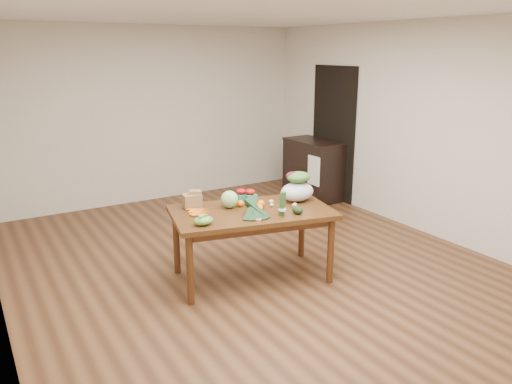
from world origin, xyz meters
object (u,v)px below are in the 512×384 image
cabinet (313,169)px  kale_bunch (255,210)px  asparagus_bundle (282,204)px  salad_bag (297,188)px  mandarin_cluster (256,206)px  paper_bag (192,199)px  dining_table (252,244)px  cabbage (229,199)px

cabinet → kale_bunch: 3.40m
asparagus_bundle → cabinet: bearing=59.7°
kale_bunch → salad_bag: size_ratio=1.06×
cabinet → mandarin_cluster: (-2.34, -2.10, 0.32)m
asparagus_bundle → salad_bag: (0.42, 0.33, 0.02)m
asparagus_bundle → salad_bag: 0.54m
asparagus_bundle → salad_bag: size_ratio=0.66×
cabinet → asparagus_bundle: (-2.21, -2.38, 0.40)m
mandarin_cluster → asparagus_bundle: (0.13, -0.29, 0.08)m
mandarin_cluster → kale_bunch: (-0.13, -0.20, 0.04)m
cabinet → paper_bag: bearing=-149.7°
dining_table → salad_bag: (0.59, 0.02, 0.52)m
mandarin_cluster → dining_table: bearing=142.9°
cabbage → asparagus_bundle: asparagus_bundle is taller
kale_bunch → salad_bag: (0.68, 0.25, 0.07)m
cabbage → kale_bunch: (0.06, -0.42, -0.01)m
cabinet → paper_bag: 3.34m
paper_bag → salad_bag: (1.07, -0.37, 0.06)m
cabbage → kale_bunch: size_ratio=0.45×
paper_bag → mandarin_cluster: 0.67m
cabbage → mandarin_cluster: size_ratio=1.00×
dining_table → kale_bunch: size_ratio=4.04×
cabinet → paper_bag: cabinet is taller
salad_bag → cabinet: bearing=48.8°
dining_table → cabinet: (2.38, 2.07, 0.10)m
cabbage → cabinet: bearing=36.6°
paper_bag → cabbage: 0.39m
cabbage → paper_bag: bearing=147.8°
cabinet → cabbage: (-2.53, -1.88, 0.37)m
cabinet → cabbage: size_ratio=5.65×
dining_table → asparagus_bundle: size_ratio=6.47×
dining_table → salad_bag: 0.78m
paper_bag → mandarin_cluster: (0.52, -0.42, -0.04)m
mandarin_cluster → kale_bunch: bearing=-122.6°
dining_table → paper_bag: bearing=153.4°
cabinet → mandarin_cluster: size_ratio=5.67×
paper_bag → asparagus_bundle: asparagus_bundle is taller
cabinet → mandarin_cluster: bearing=-138.2°
cabbage → salad_bag: bearing=-12.6°
dining_table → salad_bag: size_ratio=4.26×
dining_table → asparagus_bundle: (0.16, -0.31, 0.50)m
dining_table → mandarin_cluster: (0.03, -0.03, 0.42)m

